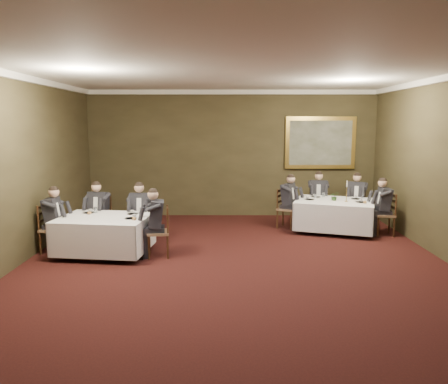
{
  "coord_description": "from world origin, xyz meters",
  "views": [
    {
      "loc": [
        -0.19,
        -7.22,
        2.61
      ],
      "look_at": [
        -0.21,
        1.98,
        1.15
      ],
      "focal_mm": 35.0,
      "sensor_mm": 36.0,
      "label": 1
    }
  ],
  "objects_px": {
    "diner_sec_backleft": "(100,219)",
    "diner_sec_endright": "(158,231)",
    "diner_sec_endleft": "(52,228)",
    "centerpiece": "(334,196)",
    "diner_main_endleft": "(287,208)",
    "diner_main_endright": "(384,214)",
    "chair_sec_endleft": "(52,239)",
    "chair_main_backright": "(356,214)",
    "chair_sec_backleft": "(100,229)",
    "chair_main_endleft": "(286,217)",
    "table_main": "(334,213)",
    "chair_sec_backright": "(141,230)",
    "painting": "(320,143)",
    "candlestick": "(347,194)",
    "chair_main_endright": "(384,223)",
    "diner_main_backright": "(356,205)",
    "diner_main_backleft": "(318,203)",
    "diner_sec_backright": "(141,220)",
    "chair_main_backleft": "(317,211)",
    "chair_sec_endright": "(159,242)",
    "table_second": "(104,232)"
  },
  "relations": [
    {
      "from": "chair_sec_endleft",
      "to": "table_main",
      "type": "bearing_deg",
      "value": 104.84
    },
    {
      "from": "diner_main_backright",
      "to": "chair_sec_endleft",
      "type": "bearing_deg",
      "value": 42.25
    },
    {
      "from": "diner_main_endright",
      "to": "chair_main_backleft",
      "type": "bearing_deg",
      "value": 46.09
    },
    {
      "from": "chair_main_endleft",
      "to": "diner_sec_endright",
      "type": "xyz_separation_m",
      "value": [
        -2.86,
        -2.38,
        0.23
      ]
    },
    {
      "from": "chair_main_endleft",
      "to": "diner_sec_backright",
      "type": "bearing_deg",
      "value": -38.23
    },
    {
      "from": "chair_main_endleft",
      "to": "chair_main_endright",
      "type": "relative_size",
      "value": 1.0
    },
    {
      "from": "chair_main_endright",
      "to": "chair_sec_backright",
      "type": "distance_m",
      "value": 5.62
    },
    {
      "from": "chair_sec_backright",
      "to": "candlestick",
      "type": "relative_size",
      "value": 1.93
    },
    {
      "from": "chair_main_backleft",
      "to": "diner_main_endright",
      "type": "xyz_separation_m",
      "value": [
        1.27,
        -1.4,
        0.23
      ]
    },
    {
      "from": "table_main",
      "to": "chair_sec_backright",
      "type": "distance_m",
      "value": 4.6
    },
    {
      "from": "chair_sec_endleft",
      "to": "chair_sec_backleft",
      "type": "bearing_deg",
      "value": 136.73
    },
    {
      "from": "chair_main_backleft",
      "to": "diner_sec_endright",
      "type": "height_order",
      "value": "diner_sec_endright"
    },
    {
      "from": "diner_sec_endleft",
      "to": "centerpiece",
      "type": "bearing_deg",
      "value": 104.76
    },
    {
      "from": "diner_main_endleft",
      "to": "table_main",
      "type": "bearing_deg",
      "value": 101.05
    },
    {
      "from": "table_main",
      "to": "chair_main_backleft",
      "type": "distance_m",
      "value": 1.07
    },
    {
      "from": "diner_sec_endleft",
      "to": "candlestick",
      "type": "distance_m",
      "value": 6.59
    },
    {
      "from": "chair_sec_backright",
      "to": "diner_sec_backright",
      "type": "distance_m",
      "value": 0.23
    },
    {
      "from": "diner_main_backleft",
      "to": "diner_sec_endleft",
      "type": "distance_m",
      "value": 6.58
    },
    {
      "from": "chair_sec_backright",
      "to": "chair_main_backright",
      "type": "bearing_deg",
      "value": -159.4
    },
    {
      "from": "diner_sec_backright",
      "to": "diner_sec_endright",
      "type": "distance_m",
      "value": 1.09
    },
    {
      "from": "diner_sec_backright",
      "to": "candlestick",
      "type": "relative_size",
      "value": 2.6
    },
    {
      "from": "diner_main_backright",
      "to": "diner_main_backleft",
      "type": "bearing_deg",
      "value": 4.5
    },
    {
      "from": "chair_main_backright",
      "to": "diner_sec_backleft",
      "type": "bearing_deg",
      "value": 37.75
    },
    {
      "from": "chair_main_backleft",
      "to": "chair_main_endright",
      "type": "relative_size",
      "value": 1.0
    },
    {
      "from": "diner_main_backright",
      "to": "diner_main_endright",
      "type": "xyz_separation_m",
      "value": [
        0.34,
        -1.08,
        0.0
      ]
    },
    {
      "from": "chair_main_endleft",
      "to": "diner_main_endleft",
      "type": "bearing_deg",
      "value": 90.0
    },
    {
      "from": "diner_main_endright",
      "to": "centerpiece",
      "type": "xyz_separation_m",
      "value": [
        -1.1,
        0.34,
        0.37
      ]
    },
    {
      "from": "diner_sec_endright",
      "to": "chair_sec_endleft",
      "type": "distance_m",
      "value": 2.23
    },
    {
      "from": "table_second",
      "to": "chair_sec_endright",
      "type": "bearing_deg",
      "value": -6.69
    },
    {
      "from": "diner_main_endright",
      "to": "chair_sec_endright",
      "type": "distance_m",
      "value": 5.31
    },
    {
      "from": "chair_main_backright",
      "to": "chair_sec_backleft",
      "type": "xyz_separation_m",
      "value": [
        -6.17,
        -1.67,
        0.0
      ]
    },
    {
      "from": "chair_sec_backright",
      "to": "candlestick",
      "type": "xyz_separation_m",
      "value": [
        4.71,
        0.89,
        0.67
      ]
    },
    {
      "from": "painting",
      "to": "diner_main_backleft",
      "type": "bearing_deg",
      "value": -103.16
    },
    {
      "from": "chair_main_endleft",
      "to": "table_main",
      "type": "bearing_deg",
      "value": 100.94
    },
    {
      "from": "chair_sec_backright",
      "to": "painting",
      "type": "bearing_deg",
      "value": -145.76
    },
    {
      "from": "table_main",
      "to": "diner_main_endleft",
      "type": "bearing_deg",
      "value": 162.04
    },
    {
      "from": "diner_sec_backright",
      "to": "diner_sec_endright",
      "type": "xyz_separation_m",
      "value": [
        0.52,
        -0.96,
        0.0
      ]
    },
    {
      "from": "diner_sec_backleft",
      "to": "diner_sec_endright",
      "type": "xyz_separation_m",
      "value": [
        1.46,
        -1.07,
        0.0
      ]
    },
    {
      "from": "diner_sec_backright",
      "to": "chair_main_endright",
      "type": "bearing_deg",
      "value": -171.06
    },
    {
      "from": "chair_main_backleft",
      "to": "diner_sec_backright",
      "type": "height_order",
      "value": "diner_sec_backright"
    },
    {
      "from": "diner_main_endright",
      "to": "painting",
      "type": "bearing_deg",
      "value": 30.63
    },
    {
      "from": "table_second",
      "to": "diner_main_backright",
      "type": "bearing_deg",
      "value": 24.27
    },
    {
      "from": "diner_main_endleft",
      "to": "diner_sec_backright",
      "type": "distance_m",
      "value": 3.67
    },
    {
      "from": "diner_main_endleft",
      "to": "diner_main_endright",
      "type": "height_order",
      "value": "same"
    },
    {
      "from": "painting",
      "to": "diner_main_endleft",
      "type": "bearing_deg",
      "value": -126.85
    },
    {
      "from": "chair_main_backright",
      "to": "chair_main_endright",
      "type": "bearing_deg",
      "value": 129.89
    },
    {
      "from": "diner_main_endright",
      "to": "chair_sec_endleft",
      "type": "height_order",
      "value": "diner_main_endright"
    },
    {
      "from": "chair_sec_backright",
      "to": "painting",
      "type": "height_order",
      "value": "painting"
    },
    {
      "from": "chair_main_endleft",
      "to": "chair_sec_endleft",
      "type": "relative_size",
      "value": 1.0
    },
    {
      "from": "diner_main_backleft",
      "to": "diner_main_endright",
      "type": "bearing_deg",
      "value": 139.9
    }
  ]
}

